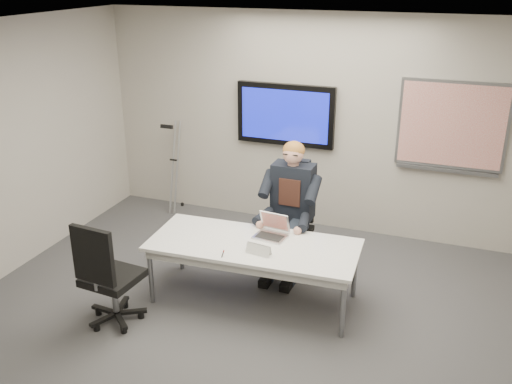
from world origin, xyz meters
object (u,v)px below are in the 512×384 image
(conference_table, at_px, (254,250))
(office_chair_near, at_px, (111,292))
(office_chair_far, at_px, (294,239))
(laptop, at_px, (272,230))
(seated_person, at_px, (287,223))

(conference_table, distance_m, office_chair_near, 1.47)
(conference_table, distance_m, office_chair_far, 1.01)
(conference_table, relative_size, office_chair_near, 1.96)
(office_chair_near, bearing_deg, office_chair_far, -120.01)
(office_chair_far, height_order, laptop, office_chair_far)
(conference_table, bearing_deg, office_chair_far, 78.41)
(office_chair_near, distance_m, laptop, 1.74)
(laptop, bearing_deg, conference_table, -108.42)
(conference_table, distance_m, laptop, 0.30)
(conference_table, height_order, laptop, laptop)
(office_chair_far, height_order, seated_person, seated_person)
(laptop, bearing_deg, office_chair_far, 94.45)
(conference_table, bearing_deg, office_chair_near, -145.00)
(office_chair_near, bearing_deg, seated_person, -124.15)
(conference_table, relative_size, laptop, 6.21)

